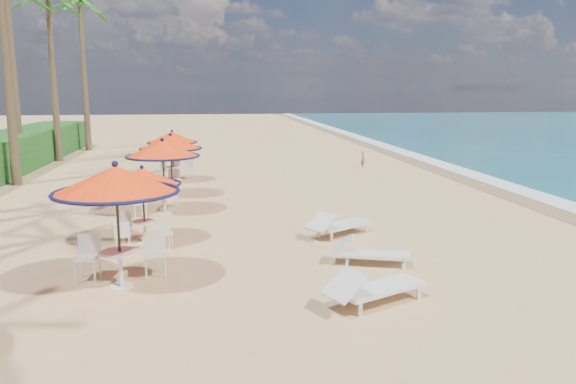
{
  "coord_description": "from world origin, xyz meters",
  "views": [
    {
      "loc": [
        -3.22,
        -11.33,
        4.12
      ],
      "look_at": [
        -1.03,
        4.23,
        1.2
      ],
      "focal_mm": 35.0,
      "sensor_mm": 36.0,
      "label": 1
    }
  ],
  "objects_px": {
    "station_4": "(172,144)",
    "lounger_mid": "(367,252)",
    "lounger_near": "(372,287)",
    "lounger_far": "(338,224)",
    "station_3": "(170,148)",
    "station_2": "(162,156)",
    "station_1": "(141,187)",
    "station_0": "(116,191)"
  },
  "relations": [
    {
      "from": "station_1",
      "to": "lounger_mid",
      "type": "distance_m",
      "value": 6.15
    },
    {
      "from": "lounger_mid",
      "to": "lounger_far",
      "type": "height_order",
      "value": "lounger_far"
    },
    {
      "from": "lounger_mid",
      "to": "station_1",
      "type": "bearing_deg",
      "value": 172.55
    },
    {
      "from": "station_4",
      "to": "lounger_far",
      "type": "xyz_separation_m",
      "value": [
        5.15,
        -10.37,
        -1.35
      ]
    },
    {
      "from": "lounger_mid",
      "to": "lounger_far",
      "type": "relative_size",
      "value": 0.93
    },
    {
      "from": "station_4",
      "to": "lounger_mid",
      "type": "bearing_deg",
      "value": -67.96
    },
    {
      "from": "station_0",
      "to": "station_4",
      "type": "xyz_separation_m",
      "value": [
        0.29,
        13.69,
        -0.35
      ]
    },
    {
      "from": "station_4",
      "to": "lounger_mid",
      "type": "xyz_separation_m",
      "value": [
        5.26,
        -12.99,
        -1.38
      ]
    },
    {
      "from": "station_1",
      "to": "station_4",
      "type": "relative_size",
      "value": 0.92
    },
    {
      "from": "lounger_near",
      "to": "lounger_mid",
      "type": "bearing_deg",
      "value": 50.27
    },
    {
      "from": "station_3",
      "to": "lounger_far",
      "type": "xyz_separation_m",
      "value": [
        5.02,
        -6.65,
        -1.53
      ]
    },
    {
      "from": "station_4",
      "to": "station_3",
      "type": "bearing_deg",
      "value": -87.9
    },
    {
      "from": "station_3",
      "to": "station_1",
      "type": "bearing_deg",
      "value": -92.76
    },
    {
      "from": "station_2",
      "to": "lounger_mid",
      "type": "bearing_deg",
      "value": -50.63
    },
    {
      "from": "station_3",
      "to": "lounger_mid",
      "type": "distance_m",
      "value": 10.7
    },
    {
      "from": "station_1",
      "to": "lounger_near",
      "type": "distance_m",
      "value": 7.1
    },
    {
      "from": "station_1",
      "to": "lounger_near",
      "type": "height_order",
      "value": "station_1"
    },
    {
      "from": "station_1",
      "to": "lounger_mid",
      "type": "bearing_deg",
      "value": -25.37
    },
    {
      "from": "lounger_far",
      "to": "lounger_mid",
      "type": "bearing_deg",
      "value": -120.48
    },
    {
      "from": "lounger_near",
      "to": "lounger_mid",
      "type": "relative_size",
      "value": 1.15
    },
    {
      "from": "station_4",
      "to": "lounger_mid",
      "type": "distance_m",
      "value": 14.08
    },
    {
      "from": "station_2",
      "to": "lounger_far",
      "type": "distance_m",
      "value": 6.5
    },
    {
      "from": "station_3",
      "to": "lounger_mid",
      "type": "xyz_separation_m",
      "value": [
        5.12,
        -9.26,
        -1.56
      ]
    },
    {
      "from": "lounger_far",
      "to": "station_4",
      "type": "bearing_deg",
      "value": 83.6
    },
    {
      "from": "station_0",
      "to": "lounger_mid",
      "type": "bearing_deg",
      "value": 7.22
    },
    {
      "from": "station_1",
      "to": "station_3",
      "type": "distance_m",
      "value": 6.7
    },
    {
      "from": "station_2",
      "to": "lounger_mid",
      "type": "height_order",
      "value": "station_2"
    },
    {
      "from": "lounger_mid",
      "to": "station_0",
      "type": "bearing_deg",
      "value": -154.86
    },
    {
      "from": "lounger_near",
      "to": "lounger_far",
      "type": "relative_size",
      "value": 1.07
    },
    {
      "from": "station_1",
      "to": "station_4",
      "type": "xyz_separation_m",
      "value": [
        0.19,
        10.41,
        0.13
      ]
    },
    {
      "from": "station_1",
      "to": "station_3",
      "type": "xyz_separation_m",
      "value": [
        0.32,
        6.68,
        0.31
      ]
    },
    {
      "from": "station_3",
      "to": "station_2",
      "type": "bearing_deg",
      "value": -91.54
    },
    {
      "from": "station_3",
      "to": "lounger_far",
      "type": "height_order",
      "value": "station_3"
    },
    {
      "from": "station_1",
      "to": "lounger_mid",
      "type": "xyz_separation_m",
      "value": [
        5.44,
        -2.58,
        -1.25
      ]
    },
    {
      "from": "station_0",
      "to": "station_1",
      "type": "bearing_deg",
      "value": 88.22
    },
    {
      "from": "station_2",
      "to": "station_4",
      "type": "bearing_deg",
      "value": 90.5
    },
    {
      "from": "station_0",
      "to": "station_4",
      "type": "bearing_deg",
      "value": 88.79
    },
    {
      "from": "station_0",
      "to": "lounger_far",
      "type": "distance_m",
      "value": 6.59
    },
    {
      "from": "lounger_mid",
      "to": "station_3",
      "type": "bearing_deg",
      "value": 136.86
    },
    {
      "from": "lounger_near",
      "to": "lounger_mid",
      "type": "distance_m",
      "value": 2.55
    },
    {
      "from": "station_0",
      "to": "lounger_mid",
      "type": "height_order",
      "value": "station_0"
    },
    {
      "from": "station_4",
      "to": "lounger_mid",
      "type": "height_order",
      "value": "station_4"
    }
  ]
}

